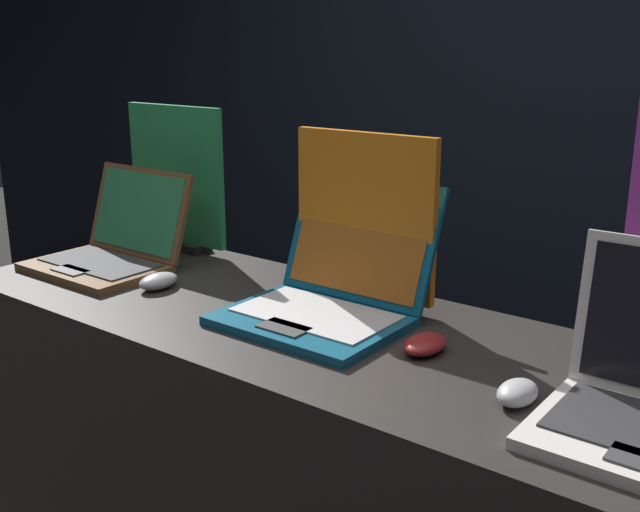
% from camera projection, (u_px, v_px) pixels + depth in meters
% --- Properties ---
extents(wall_back, '(8.00, 0.05, 2.80)m').
position_uv_depth(wall_back, '(590.00, 92.00, 2.68)').
color(wall_back, black).
rests_on(wall_back, ground_plane).
extents(laptop_front, '(0.35, 0.32, 0.25)m').
position_uv_depth(laptop_front, '(113.00, 245.00, 1.96)').
color(laptop_front, brown).
rests_on(laptop_front, display_counter).
extents(mouse_front, '(0.06, 0.11, 0.04)m').
position_uv_depth(mouse_front, '(158.00, 281.00, 1.80)').
color(mouse_front, '#B2B2B7').
rests_on(mouse_front, display_counter).
extents(promo_stand_front, '(0.35, 0.07, 0.41)m').
position_uv_depth(promo_stand_front, '(177.00, 182.00, 2.10)').
color(promo_stand_front, black).
rests_on(promo_stand_front, display_counter).
extents(laptop_middle, '(0.37, 0.38, 0.28)m').
position_uv_depth(laptop_middle, '(331.00, 288.00, 1.60)').
color(laptop_middle, '#0F5170').
rests_on(laptop_middle, display_counter).
extents(mouse_middle, '(0.07, 0.11, 0.03)m').
position_uv_depth(mouse_middle, '(425.00, 344.00, 1.43)').
color(mouse_middle, maroon).
rests_on(mouse_middle, display_counter).
extents(promo_stand_middle, '(0.36, 0.07, 0.39)m').
position_uv_depth(promo_stand_middle, '(364.00, 223.00, 1.67)').
color(promo_stand_middle, black).
rests_on(promo_stand_middle, display_counter).
extents(mouse_back, '(0.06, 0.09, 0.04)m').
position_uv_depth(mouse_back, '(517.00, 393.00, 1.23)').
color(mouse_back, '#B2B2B7').
rests_on(mouse_back, display_counter).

